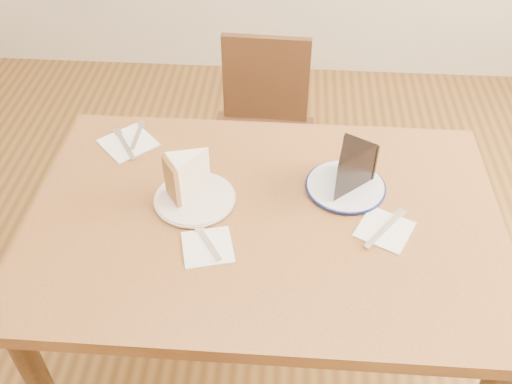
% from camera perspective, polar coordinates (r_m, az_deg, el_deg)
% --- Properties ---
extents(ground, '(4.00, 4.00, 0.00)m').
position_cam_1_polar(ground, '(2.05, 0.65, -17.31)').
color(ground, '#4D3114').
rests_on(ground, ground).
extents(table, '(1.20, 0.80, 0.75)m').
position_cam_1_polar(table, '(1.52, 0.85, -4.94)').
color(table, '#5A3418').
rests_on(table, ground).
extents(chair_far, '(0.41, 0.41, 0.79)m').
position_cam_1_polar(chair_far, '(2.21, 0.62, 5.71)').
color(chair_far, black).
rests_on(chair_far, ground).
extents(plate_cream, '(0.20, 0.20, 0.01)m').
position_cam_1_polar(plate_cream, '(1.49, -6.13, -0.68)').
color(plate_cream, silver).
rests_on(plate_cream, table).
extents(plate_navy, '(0.20, 0.20, 0.01)m').
position_cam_1_polar(plate_navy, '(1.53, 8.93, 0.55)').
color(plate_navy, white).
rests_on(plate_navy, table).
extents(carrot_cake, '(0.13, 0.12, 0.11)m').
position_cam_1_polar(carrot_cake, '(1.46, -6.44, 1.72)').
color(carrot_cake, white).
rests_on(carrot_cake, plate_cream).
extents(chocolate_cake, '(0.15, 0.16, 0.11)m').
position_cam_1_polar(chocolate_cake, '(1.49, 9.10, 2.01)').
color(chocolate_cake, black).
rests_on(chocolate_cake, plate_navy).
extents(napkin_cream, '(0.14, 0.14, 0.00)m').
position_cam_1_polar(napkin_cream, '(1.37, -4.87, -5.51)').
color(napkin_cream, white).
rests_on(napkin_cream, table).
extents(napkin_navy, '(0.16, 0.16, 0.00)m').
position_cam_1_polar(napkin_navy, '(1.44, 12.72, -3.67)').
color(napkin_navy, white).
rests_on(napkin_navy, table).
extents(napkin_spare, '(0.19, 0.19, 0.00)m').
position_cam_1_polar(napkin_spare, '(1.71, -12.66, 4.83)').
color(napkin_spare, white).
rests_on(napkin_spare, table).
extents(fork_cream, '(0.09, 0.13, 0.00)m').
position_cam_1_polar(fork_cream, '(1.38, -4.87, -4.96)').
color(fork_cream, white).
rests_on(fork_cream, napkin_cream).
extents(knife_navy, '(0.12, 0.14, 0.00)m').
position_cam_1_polar(knife_navy, '(1.44, 12.77, -3.58)').
color(knife_navy, silver).
rests_on(knife_navy, napkin_navy).
extents(fork_spare, '(0.02, 0.14, 0.00)m').
position_cam_1_polar(fork_spare, '(1.73, -11.75, 5.58)').
color(fork_spare, silver).
rests_on(fork_spare, napkin_spare).
extents(knife_spare, '(0.10, 0.14, 0.00)m').
position_cam_1_polar(knife_spare, '(1.70, -12.97, 4.66)').
color(knife_spare, silver).
rests_on(knife_spare, napkin_spare).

